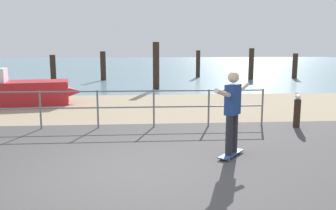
{
  "coord_description": "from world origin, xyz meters",
  "views": [
    {
      "loc": [
        0.63,
        -5.89,
        2.24
      ],
      "look_at": [
        1.2,
        2.0,
        0.9
      ],
      "focal_mm": 37.8,
      "sensor_mm": 36.0,
      "label": 1
    }
  ],
  "objects_px": {
    "sailboat": "(12,92)",
    "bollard_short": "(297,114)",
    "skateboard": "(231,154)",
    "skateboarder": "(232,108)",
    "seagull": "(298,96)"
  },
  "relations": [
    {
      "from": "skateboard",
      "to": "seagull",
      "type": "distance_m",
      "value": 3.53
    },
    {
      "from": "skateboard",
      "to": "bollard_short",
      "type": "bearing_deg",
      "value": 44.85
    },
    {
      "from": "sailboat",
      "to": "skateboarder",
      "type": "distance_m",
      "value": 9.48
    },
    {
      "from": "sailboat",
      "to": "bollard_short",
      "type": "height_order",
      "value": "sailboat"
    },
    {
      "from": "bollard_short",
      "to": "skateboarder",
      "type": "bearing_deg",
      "value": -135.15
    },
    {
      "from": "bollard_short",
      "to": "seagull",
      "type": "xyz_separation_m",
      "value": [
        0.0,
        0.02,
        0.47
      ]
    },
    {
      "from": "sailboat",
      "to": "skateboarder",
      "type": "relative_size",
      "value": 3.22
    },
    {
      "from": "seagull",
      "to": "skateboard",
      "type": "bearing_deg",
      "value": -135.0
    },
    {
      "from": "sailboat",
      "to": "bollard_short",
      "type": "xyz_separation_m",
      "value": [
        9.09,
        -4.32,
        -0.13
      ]
    },
    {
      "from": "bollard_short",
      "to": "seagull",
      "type": "height_order",
      "value": "seagull"
    },
    {
      "from": "skateboard",
      "to": "sailboat",
      "type": "bearing_deg",
      "value": 134.7
    },
    {
      "from": "bollard_short",
      "to": "sailboat",
      "type": "bearing_deg",
      "value": 154.59
    },
    {
      "from": "skateboarder",
      "to": "bollard_short",
      "type": "distance_m",
      "value": 3.48
    },
    {
      "from": "sailboat",
      "to": "seagull",
      "type": "height_order",
      "value": "sailboat"
    },
    {
      "from": "sailboat",
      "to": "skateboard",
      "type": "bearing_deg",
      "value": -45.3
    }
  ]
}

